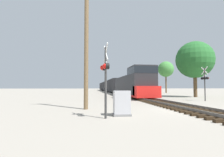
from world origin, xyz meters
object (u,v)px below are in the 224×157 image
object	(u,v)px
relay_cabinet	(122,103)
tree_far_right	(195,60)
freight_train	(110,86)
crossing_signal_far	(205,80)
crossing_signal_near	(105,72)
utility_pole	(86,44)
tree_mid_background	(166,69)

from	to	relation	value
relay_cabinet	tree_far_right	bearing A→B (deg)	47.83
freight_train	crossing_signal_far	size ratio (longest dim) A/B	21.32
crossing_signal_near	utility_pole	xyz separation A→B (m)	(-1.06, 3.82, 2.38)
crossing_signal_near	tree_far_right	xyz separation A→B (m)	(15.84, 17.14, 3.61)
crossing_signal_near	utility_pole	bearing A→B (deg)	-170.94
freight_train	tree_mid_background	distance (m)	21.30
crossing_signal_near	tree_mid_background	xyz separation A→B (m)	(19.61, 36.34, 4.12)
freight_train	crossing_signal_far	bearing A→B (deg)	-81.59
freight_train	utility_pole	world-z (taller)	utility_pole
relay_cabinet	tree_mid_background	size ratio (longest dim) A/B	0.16
crossing_signal_far	crossing_signal_near	bearing A→B (deg)	117.26
utility_pole	crossing_signal_far	bearing A→B (deg)	23.73
freight_train	utility_pole	distance (m)	48.86
utility_pole	tree_far_right	bearing A→B (deg)	38.25
utility_pole	tree_far_right	xyz separation A→B (m)	(16.89, 13.32, 1.23)
tree_far_right	relay_cabinet	bearing A→B (deg)	-132.17
utility_pole	tree_mid_background	size ratio (longest dim) A/B	1.07
crossing_signal_far	utility_pole	size ratio (longest dim) A/B	0.43
crossing_signal_far	utility_pole	world-z (taller)	utility_pole
utility_pole	tree_far_right	world-z (taller)	utility_pole
relay_cabinet	tree_mid_background	bearing A→B (deg)	62.38
tree_far_right	tree_mid_background	xyz separation A→B (m)	(3.77, 19.21, 0.50)
freight_train	tree_mid_background	world-z (taller)	tree_mid_background
crossing_signal_far	relay_cabinet	size ratio (longest dim) A/B	2.85
crossing_signal_far	relay_cabinet	distance (m)	14.50
crossing_signal_far	utility_pole	xyz separation A→B (m)	(-13.33, -5.86, 2.30)
utility_pole	crossing_signal_near	bearing A→B (deg)	-74.53
freight_train	utility_pole	size ratio (longest dim) A/B	9.10
crossing_signal_near	tree_mid_background	size ratio (longest dim) A/B	0.44
tree_far_right	utility_pole	bearing A→B (deg)	-141.75
relay_cabinet	tree_far_right	world-z (taller)	tree_far_right
utility_pole	relay_cabinet	bearing A→B (deg)	-56.54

